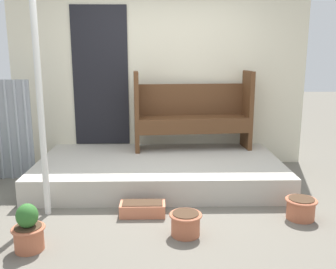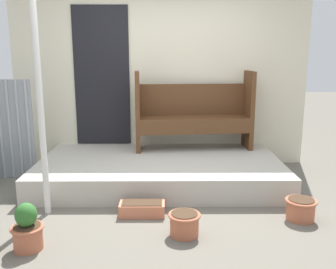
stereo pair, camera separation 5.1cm
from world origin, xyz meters
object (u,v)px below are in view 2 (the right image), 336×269
flower_pot_middle (184,223)px  flower_pot_right (301,208)px  support_post (40,101)px  bench (193,111)px  flower_pot_left (27,229)px  planter_box_rect (142,209)px

flower_pot_middle → flower_pot_right: size_ratio=0.96×
support_post → bench: size_ratio=1.43×
bench → support_post: bearing=-141.6°
support_post → flower_pot_middle: (1.42, -0.51, -1.07)m
flower_pot_middle → support_post: bearing=160.4°
flower_pot_left → flower_pot_right: 2.62m
bench → flower_pot_left: bench is taller
flower_pot_middle → flower_pot_left: bearing=-170.0°
bench → flower_pot_left: 2.86m
support_post → flower_pot_left: (0.06, -0.74, -1.01)m
flower_pot_middle → planter_box_rect: bearing=133.3°
bench → flower_pot_left: size_ratio=3.98×
support_post → flower_pot_middle: bearing=-19.6°
planter_box_rect → support_post: bearing=176.5°
support_post → flower_pot_left: 1.26m
flower_pot_middle → flower_pot_right: bearing=15.2°
support_post → bench: bearing=43.1°
support_post → planter_box_rect: bearing=-3.5°
support_post → flower_pot_middle: support_post is taller
support_post → planter_box_rect: support_post is taller
planter_box_rect → flower_pot_middle: bearing=-46.7°
bench → flower_pot_middle: bearing=-101.0°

